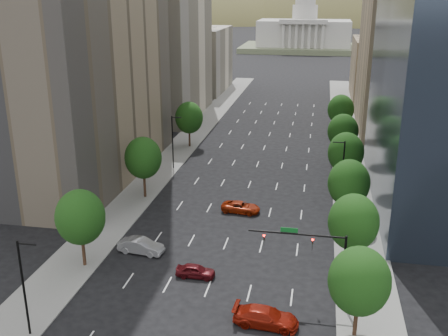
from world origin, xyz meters
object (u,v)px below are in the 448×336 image
Objects in this scene: traffic_signal at (318,252)px; capitol at (304,33)px; car_maroon at (196,271)px; car_red_near at (266,317)px; car_red_far at (241,207)px; car_silver at (141,246)px.

traffic_signal is 219.99m from capitol.
car_red_near is at bearing -130.95° from car_maroon.
car_red_far is at bearing 117.83° from traffic_signal.
traffic_signal reaches higher than car_maroon.
car_red_near is (-4.19, -4.87, -4.33)m from traffic_signal.
car_red_near is at bearing -88.38° from capitol.
capitol is at bearing -0.84° from car_maroon.
car_silver is (-19.53, 5.97, -4.32)m from traffic_signal.
car_red_far is at bearing -28.04° from car_silver.
car_silver is at bearing 58.74° from car_red_near.
car_red_near is 25.00m from car_red_far.
car_silver is (-7.27, 3.94, 0.16)m from car_maroon.
traffic_signal reaches higher than car_red_far.
capitol reaches higher than car_red_far.
capitol is 214.06m from car_silver.
traffic_signal is at bearing -99.80° from car_maroon.
car_maroon is at bearing 170.58° from traffic_signal.
car_red_near reaches higher than car_maroon.
car_silver is at bearing -92.41° from capitol.
car_red_near is 1.13× the size of car_red_far.
car_maroon is at bearing -111.75° from car_silver.
car_red_far is at bearing 18.00° from car_red_near.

